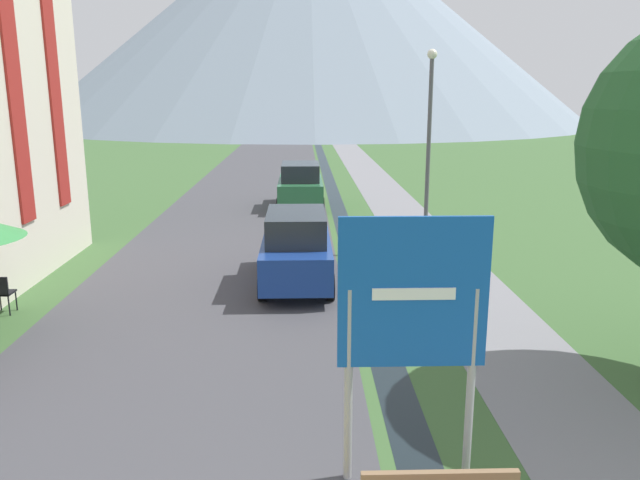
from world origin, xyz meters
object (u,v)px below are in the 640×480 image
at_px(parked_car_near, 296,248).
at_px(cafe_chair_far_right, 1,291).
at_px(parked_car_far, 300,185).
at_px(road_sign, 413,316).
at_px(streetlamp, 429,136).

relative_size(parked_car_near, cafe_chair_far_right, 4.85).
distance_m(parked_car_far, cafe_chair_far_right, 13.94).
height_order(parked_car_near, cafe_chair_far_right, parked_car_near).
xyz_separation_m(road_sign, parked_car_near, (-1.40, 7.96, -1.18)).
distance_m(cafe_chair_far_right, streetlamp, 11.64).
xyz_separation_m(road_sign, parked_car_far, (-1.32, 18.41, -1.18)).
height_order(road_sign, parked_car_far, road_sign).
bearing_deg(parked_car_far, cafe_chair_far_right, -116.78).
bearing_deg(streetlamp, cafe_chair_far_right, -152.26).
distance_m(parked_car_near, streetlamp, 5.57).
height_order(parked_car_far, cafe_chair_far_right, parked_car_far).
bearing_deg(streetlamp, road_sign, -102.02).
distance_m(parked_car_near, cafe_chair_far_right, 6.52).
xyz_separation_m(road_sign, cafe_chair_far_right, (-7.60, 5.97, -1.58)).
bearing_deg(parked_car_near, streetlamp, 40.70).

